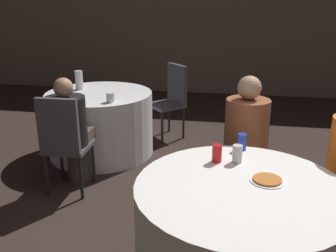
{
  "coord_description": "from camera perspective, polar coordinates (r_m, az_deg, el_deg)",
  "views": [
    {
      "loc": [
        -0.11,
        -2.14,
        1.8
      ],
      "look_at": [
        -0.6,
        0.58,
        0.85
      ],
      "focal_mm": 40.0,
      "sensor_mm": 36.0,
      "label": 1
    }
  ],
  "objects": [
    {
      "name": "wall_back",
      "position": [
        7.32,
        11.45,
        15.5
      ],
      "size": [
        16.0,
        0.06,
        2.8
      ],
      "color": "#7A6B5B",
      "rests_on": "ground_plane"
    },
    {
      "name": "table_near",
      "position": [
        2.47,
        10.62,
        -16.7
      ],
      "size": [
        1.28,
        1.28,
        0.75
      ],
      "color": "white",
      "rests_on": "ground_plane"
    },
    {
      "name": "table_far",
      "position": [
        4.55,
        -10.24,
        0.42
      ],
      "size": [
        1.24,
        1.24,
        0.75
      ],
      "color": "white",
      "rests_on": "ground_plane"
    },
    {
      "name": "chair_near_north",
      "position": [
        3.31,
        11.69,
        -3.14
      ],
      "size": [
        0.42,
        0.42,
        0.97
      ],
      "rotation": [
        0.0,
        0.0,
        -3.19
      ],
      "color": "#47474C",
      "rests_on": "ground_plane"
    },
    {
      "name": "chair_far_south",
      "position": [
        3.57,
        -15.67,
        -1.75
      ],
      "size": [
        0.41,
        0.42,
        0.97
      ],
      "rotation": [
        0.0,
        0.0,
        0.03
      ],
      "color": "#47474C",
      "rests_on": "ground_plane"
    },
    {
      "name": "chair_far_northeast",
      "position": [
        4.98,
        0.6,
        4.78
      ],
      "size": [
        0.57,
        0.57,
        0.97
      ],
      "rotation": [
        0.0,
        0.0,
        -3.94
      ],
      "color": "#47474C",
      "rests_on": "ground_plane"
    },
    {
      "name": "person_floral_shirt",
      "position": [
        3.14,
        11.66,
        -3.42
      ],
      "size": [
        0.35,
        0.52,
        1.22
      ],
      "rotation": [
        0.0,
        0.0,
        -3.19
      ],
      "color": "black",
      "rests_on": "ground_plane"
    },
    {
      "name": "person_black_shirt",
      "position": [
        3.71,
        -14.67,
        -0.76
      ],
      "size": [
        0.37,
        0.53,
        1.12
      ],
      "rotation": [
        0.0,
        0.0,
        0.03
      ],
      "color": "#4C4238",
      "rests_on": "ground_plane"
    },
    {
      "name": "pizza_plate_near",
      "position": [
        2.36,
        14.89,
        -7.96
      ],
      "size": [
        0.21,
        0.21,
        0.02
      ],
      "color": "white",
      "rests_on": "table_near"
    },
    {
      "name": "soda_can_red",
      "position": [
        2.54,
        7.46,
        -4.15
      ],
      "size": [
        0.07,
        0.07,
        0.12
      ],
      "color": "red",
      "rests_on": "table_near"
    },
    {
      "name": "soda_can_blue",
      "position": [
        2.76,
        11.19,
        -2.41
      ],
      "size": [
        0.07,
        0.07,
        0.12
      ],
      "color": "#1E38A5",
      "rests_on": "table_near"
    },
    {
      "name": "soda_can_silver",
      "position": [
        2.55,
        10.51,
        -4.19
      ],
      "size": [
        0.07,
        0.07,
        0.12
      ],
      "color": "silver",
      "rests_on": "table_near"
    },
    {
      "name": "bottle_far",
      "position": [
        4.64,
        -13.41,
        6.81
      ],
      "size": [
        0.09,
        0.09,
        0.23
      ],
      "color": "white",
      "rests_on": "table_far"
    },
    {
      "name": "cup_far",
      "position": [
        4.01,
        -8.76,
        4.32
      ],
      "size": [
        0.09,
        0.09,
        0.1
      ],
      "color": "white",
      "rests_on": "table_far"
    }
  ]
}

